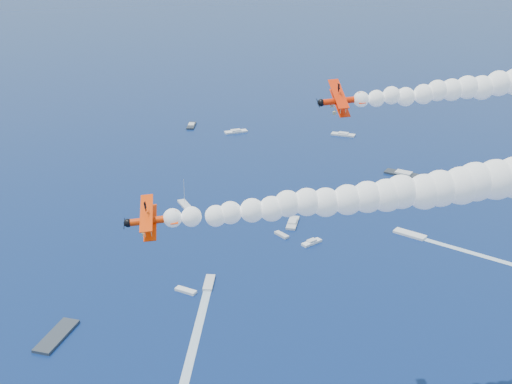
% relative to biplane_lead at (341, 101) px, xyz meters
% --- Properties ---
extents(biplane_lead, '(11.42, 12.36, 8.11)m').
position_rel_biplane_lead_xyz_m(biplane_lead, '(0.00, 0.00, 0.00)').
color(biplane_lead, '#F52805').
extents(biplane_trail, '(10.64, 11.54, 7.05)m').
position_rel_biplane_lead_xyz_m(biplane_trail, '(-14.39, -34.68, -9.55)').
color(biplane_trail, '#FF3A05').
extents(smoke_trail_trail, '(71.88, 64.56, 12.19)m').
position_rel_biplane_lead_xyz_m(smoke_trail_trail, '(14.93, -17.08, -6.91)').
color(smoke_trail_trail, white).
extents(spectator_boats, '(205.16, 175.44, 0.70)m').
position_rel_biplane_lead_xyz_m(spectator_boats, '(-16.31, 68.01, -59.51)').
color(spectator_boats, white).
rests_on(spectator_boats, ground).
extents(boat_wakes, '(81.83, 136.40, 0.04)m').
position_rel_biplane_lead_xyz_m(boat_wakes, '(-0.30, 67.07, -59.83)').
color(boat_wakes, white).
rests_on(boat_wakes, ground).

